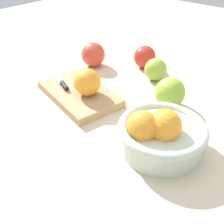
{
  "coord_description": "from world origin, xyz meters",
  "views": [
    {
      "loc": [
        -0.41,
        0.53,
        0.42
      ],
      "look_at": [
        -0.06,
        0.13,
        0.04
      ],
      "focal_mm": 42.84,
      "sensor_mm": 36.0,
      "label": 1
    }
  ],
  "objects_px": {
    "cutting_board": "(79,94)",
    "apple_front_left": "(170,92)",
    "bowl": "(160,134)",
    "orange_on_board": "(87,82)",
    "apple_front_right": "(93,55)",
    "apple_front_right_2": "(145,57)",
    "knife": "(61,81)",
    "apple_front_center": "(156,70)"
  },
  "relations": [
    {
      "from": "cutting_board",
      "to": "apple_front_left",
      "type": "height_order",
      "value": "apple_front_left"
    },
    {
      "from": "bowl",
      "to": "cutting_board",
      "type": "height_order",
      "value": "bowl"
    },
    {
      "from": "orange_on_board",
      "to": "apple_front_left",
      "type": "xyz_separation_m",
      "value": [
        -0.19,
        -0.13,
        -0.02
      ]
    },
    {
      "from": "bowl",
      "to": "cutting_board",
      "type": "bearing_deg",
      "value": -6.82
    },
    {
      "from": "apple_front_right",
      "to": "apple_front_right_2",
      "type": "bearing_deg",
      "value": -142.77
    },
    {
      "from": "cutting_board",
      "to": "orange_on_board",
      "type": "distance_m",
      "value": 0.06
    },
    {
      "from": "orange_on_board",
      "to": "apple_front_right_2",
      "type": "relative_size",
      "value": 0.97
    },
    {
      "from": "apple_front_right",
      "to": "apple_front_right_2",
      "type": "distance_m",
      "value": 0.18
    },
    {
      "from": "bowl",
      "to": "apple_front_left",
      "type": "xyz_separation_m",
      "value": [
        0.08,
        -0.17,
        -0.0
      ]
    },
    {
      "from": "knife",
      "to": "apple_front_right",
      "type": "bearing_deg",
      "value": -75.79
    },
    {
      "from": "apple_front_right_2",
      "to": "bowl",
      "type": "bearing_deg",
      "value": 129.84
    },
    {
      "from": "apple_front_right",
      "to": "bowl",
      "type": "bearing_deg",
      "value": 152.44
    },
    {
      "from": "cutting_board",
      "to": "knife",
      "type": "height_order",
      "value": "knife"
    },
    {
      "from": "orange_on_board",
      "to": "apple_front_left",
      "type": "distance_m",
      "value": 0.23
    },
    {
      "from": "orange_on_board",
      "to": "apple_front_right",
      "type": "bearing_deg",
      "value": -49.33
    },
    {
      "from": "apple_front_right_2",
      "to": "apple_front_left",
      "type": "bearing_deg",
      "value": 141.19
    },
    {
      "from": "cutting_board",
      "to": "apple_front_left",
      "type": "distance_m",
      "value": 0.26
    },
    {
      "from": "apple_front_center",
      "to": "apple_front_right",
      "type": "height_order",
      "value": "apple_front_right"
    },
    {
      "from": "bowl",
      "to": "apple_front_right_2",
      "type": "height_order",
      "value": "bowl"
    },
    {
      "from": "apple_front_center",
      "to": "apple_front_left",
      "type": "relative_size",
      "value": 0.87
    },
    {
      "from": "knife",
      "to": "apple_front_left",
      "type": "height_order",
      "value": "apple_front_left"
    },
    {
      "from": "orange_on_board",
      "to": "knife",
      "type": "distance_m",
      "value": 0.11
    },
    {
      "from": "apple_front_right_2",
      "to": "cutting_board",
      "type": "bearing_deg",
      "value": 85.32
    },
    {
      "from": "orange_on_board",
      "to": "knife",
      "type": "relative_size",
      "value": 0.5
    },
    {
      "from": "apple_front_center",
      "to": "apple_front_left",
      "type": "bearing_deg",
      "value": 137.45
    },
    {
      "from": "apple_front_center",
      "to": "apple_front_right_2",
      "type": "bearing_deg",
      "value": -33.1
    },
    {
      "from": "knife",
      "to": "apple_front_left",
      "type": "bearing_deg",
      "value": -154.3
    },
    {
      "from": "apple_front_center",
      "to": "apple_front_left",
      "type": "distance_m",
      "value": 0.15
    },
    {
      "from": "bowl",
      "to": "apple_front_right",
      "type": "height_order",
      "value": "bowl"
    },
    {
      "from": "apple_front_left",
      "to": "apple_front_right",
      "type": "bearing_deg",
      "value": -7.99
    },
    {
      "from": "cutting_board",
      "to": "knife",
      "type": "xyz_separation_m",
      "value": [
        0.07,
        0.01,
        0.02
      ]
    },
    {
      "from": "bowl",
      "to": "knife",
      "type": "height_order",
      "value": "bowl"
    },
    {
      "from": "orange_on_board",
      "to": "apple_front_center",
      "type": "bearing_deg",
      "value": -107.24
    },
    {
      "from": "apple_front_left",
      "to": "orange_on_board",
      "type": "bearing_deg",
      "value": 35.58
    },
    {
      "from": "bowl",
      "to": "orange_on_board",
      "type": "distance_m",
      "value": 0.27
    },
    {
      "from": "apple_front_right",
      "to": "knife",
      "type": "bearing_deg",
      "value": 104.21
    },
    {
      "from": "orange_on_board",
      "to": "apple_front_right_2",
      "type": "bearing_deg",
      "value": -87.92
    },
    {
      "from": "apple_front_right",
      "to": "orange_on_board",
      "type": "bearing_deg",
      "value": 130.67
    },
    {
      "from": "apple_front_left",
      "to": "apple_front_right_2",
      "type": "height_order",
      "value": "apple_front_left"
    },
    {
      "from": "apple_front_center",
      "to": "apple_front_right",
      "type": "distance_m",
      "value": 0.24
    },
    {
      "from": "orange_on_board",
      "to": "apple_front_left",
      "type": "relative_size",
      "value": 0.9
    },
    {
      "from": "cutting_board",
      "to": "orange_on_board",
      "type": "height_order",
      "value": "orange_on_board"
    }
  ]
}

